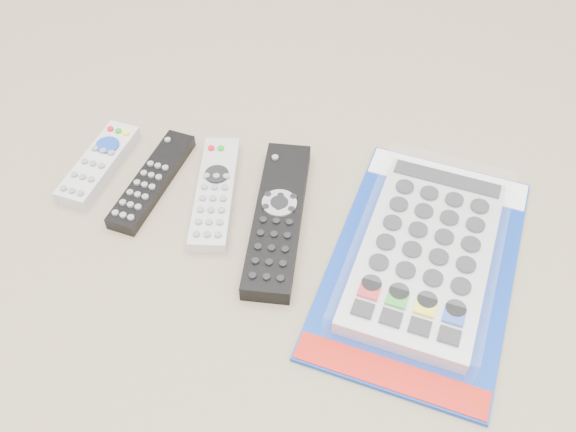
% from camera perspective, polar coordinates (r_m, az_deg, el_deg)
% --- Properties ---
extents(remote_small_grey, '(0.07, 0.16, 0.02)m').
position_cam_1_polar(remote_small_grey, '(0.91, -16.47, 4.46)').
color(remote_small_grey, '#B9B9BC').
rests_on(remote_small_grey, ground).
extents(remote_slim_black, '(0.07, 0.18, 0.02)m').
position_cam_1_polar(remote_slim_black, '(0.87, -11.99, 3.09)').
color(remote_slim_black, black).
rests_on(remote_slim_black, ground).
extents(remote_silver_dvd, '(0.08, 0.19, 0.02)m').
position_cam_1_polar(remote_silver_dvd, '(0.84, -6.49, 2.08)').
color(remote_silver_dvd, silver).
rests_on(remote_silver_dvd, ground).
extents(remote_large_black, '(0.08, 0.25, 0.03)m').
position_cam_1_polar(remote_large_black, '(0.81, -0.89, -0.14)').
color(remote_large_black, black).
rests_on(remote_large_black, ground).
extents(jumbo_remote_packaged, '(0.26, 0.38, 0.05)m').
position_cam_1_polar(jumbo_remote_packaged, '(0.78, 12.14, -3.19)').
color(jumbo_remote_packaged, '#0E349D').
rests_on(jumbo_remote_packaged, ground).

